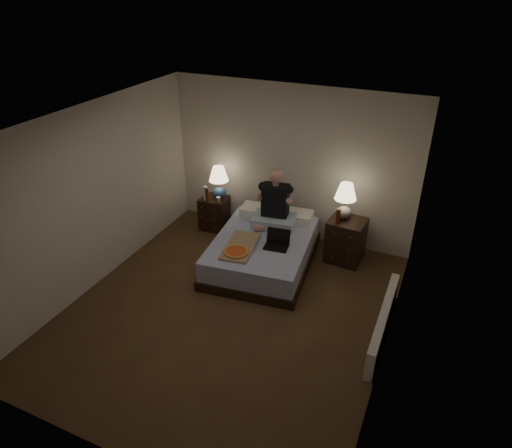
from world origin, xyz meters
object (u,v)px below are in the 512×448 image
at_px(lamp_right, 345,201).
at_px(beer_bottle_left, 207,195).
at_px(lamp_left, 219,183).
at_px(pizza_box, 236,252).
at_px(soda_can, 219,200).
at_px(nightstand_right, 345,240).
at_px(water_bottle, 205,193).
at_px(beer_bottle_right, 338,216).
at_px(radiator, 383,323).
at_px(laptop, 276,240).
at_px(bed, 262,251).
at_px(nightstand_left, 215,213).
at_px(person, 275,199).

height_order(lamp_right, beer_bottle_left, lamp_right).
relative_size(lamp_left, pizza_box, 0.74).
height_order(soda_can, beer_bottle_left, beer_bottle_left).
height_order(nightstand_right, water_bottle, water_bottle).
xyz_separation_m(water_bottle, beer_bottle_right, (2.26, -0.07, 0.10)).
bearing_deg(radiator, lamp_right, 121.63).
height_order(beer_bottle_right, laptop, beer_bottle_right).
bearing_deg(bed, soda_can, 144.62).
distance_m(nightstand_left, lamp_left, 0.58).
relative_size(bed, laptop, 5.33).
height_order(lamp_left, lamp_right, lamp_right).
distance_m(person, pizza_box, 1.09).
bearing_deg(pizza_box, lamp_left, 118.02).
bearing_deg(beer_bottle_left, person, -5.83).
xyz_separation_m(beer_bottle_right, pizza_box, (-1.14, -1.06, -0.31)).
distance_m(lamp_left, water_bottle, 0.29).
bearing_deg(nightstand_right, bed, -146.07).
xyz_separation_m(lamp_left, water_bottle, (-0.17, -0.16, -0.16)).
height_order(beer_bottle_left, laptop, beer_bottle_left).
bearing_deg(bed, radiator, -29.51).
xyz_separation_m(person, laptop, (0.27, -0.58, -0.35)).
relative_size(nightstand_right, radiator, 0.43).
height_order(lamp_right, soda_can, lamp_right).
distance_m(nightstand_right, laptop, 1.16).
xyz_separation_m(bed, laptop, (0.28, -0.15, 0.35)).
height_order(nightstand_left, lamp_left, lamp_left).
bearing_deg(laptop, pizza_box, -143.92).
bearing_deg(radiator, beer_bottle_right, 126.02).
relative_size(nightstand_right, soda_can, 6.87).
bearing_deg(laptop, nightstand_right, 36.42).
height_order(water_bottle, soda_can, water_bottle).
bearing_deg(nightstand_right, person, -165.54).
bearing_deg(radiator, water_bottle, 156.58).
bearing_deg(lamp_right, water_bottle, -177.21).
height_order(lamp_left, beer_bottle_right, lamp_left).
distance_m(lamp_right, radiator, 1.93).
xyz_separation_m(nightstand_right, lamp_left, (-2.21, 0.10, 0.51)).
bearing_deg(nightstand_left, pizza_box, -54.28).
distance_m(lamp_left, laptop, 1.66).
bearing_deg(soda_can, nightstand_left, 141.96).
height_order(nightstand_left, lamp_right, lamp_right).
relative_size(beer_bottle_left, beer_bottle_right, 1.00).
bearing_deg(water_bottle, bed, -24.08).
height_order(lamp_left, laptop, lamp_left).
xyz_separation_m(lamp_right, person, (-1.01, -0.25, -0.05)).
xyz_separation_m(beer_bottle_left, beer_bottle_right, (2.22, -0.05, 0.11)).
relative_size(beer_bottle_right, laptop, 0.68).
xyz_separation_m(bed, beer_bottle_left, (-1.24, 0.56, 0.46)).
distance_m(beer_bottle_left, radiator, 3.51).
xyz_separation_m(lamp_right, soda_can, (-2.06, -0.11, -0.34)).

